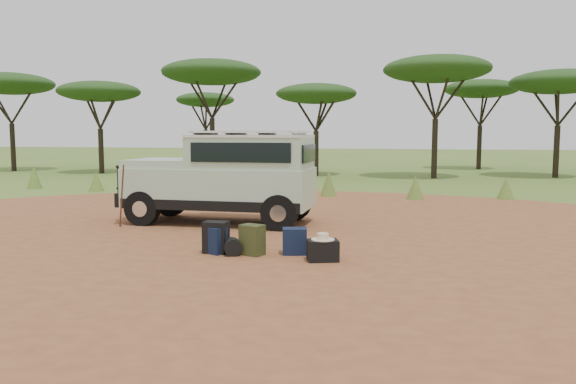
% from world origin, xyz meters
% --- Properties ---
extents(ground, '(140.00, 140.00, 0.00)m').
position_xyz_m(ground, '(0.00, 0.00, 0.00)').
color(ground, '#4D7027').
rests_on(ground, ground).
extents(dirt_clearing, '(23.00, 23.00, 0.01)m').
position_xyz_m(dirt_clearing, '(0.00, 0.00, 0.00)').
color(dirt_clearing, '#9B5932').
rests_on(dirt_clearing, ground).
extents(grass_fringe, '(36.60, 1.60, 0.90)m').
position_xyz_m(grass_fringe, '(0.12, 8.67, 0.40)').
color(grass_fringe, '#4D7027').
rests_on(grass_fringe, ground).
extents(acacia_treeline, '(46.70, 13.20, 6.26)m').
position_xyz_m(acacia_treeline, '(0.75, 19.81, 4.87)').
color(acacia_treeline, '#2C2318').
rests_on(acacia_treeline, ground).
extents(safari_vehicle, '(4.77, 1.95, 2.28)m').
position_xyz_m(safari_vehicle, '(-1.64, 2.30, 1.10)').
color(safari_vehicle, '#A6C2A5').
rests_on(safari_vehicle, ground).
extents(walking_staff, '(0.32, 0.27, 1.50)m').
position_xyz_m(walking_staff, '(-3.81, 1.09, 0.75)').
color(walking_staff, brown).
rests_on(walking_staff, ground).
extents(backpack_black, '(0.45, 0.34, 0.60)m').
position_xyz_m(backpack_black, '(-0.71, -1.10, 0.30)').
color(backpack_black, black).
rests_on(backpack_black, ground).
extents(backpack_navy, '(0.47, 0.42, 0.50)m').
position_xyz_m(backpack_navy, '(-0.71, -1.16, 0.25)').
color(backpack_navy, '#111E35').
rests_on(backpack_navy, ground).
extents(backpack_olive, '(0.49, 0.42, 0.57)m').
position_xyz_m(backpack_olive, '(-0.00, -1.14, 0.28)').
color(backpack_olive, '#373E1D').
rests_on(backpack_olive, ground).
extents(duffel_navy, '(0.50, 0.42, 0.49)m').
position_xyz_m(duffel_navy, '(0.74, -0.91, 0.25)').
color(duffel_navy, '#111E35').
rests_on(duffel_navy, ground).
extents(hard_case, '(0.62, 0.52, 0.38)m').
position_xyz_m(hard_case, '(1.33, -1.34, 0.19)').
color(hard_case, black).
rests_on(hard_case, ground).
extents(stuff_sack, '(0.41, 0.41, 0.32)m').
position_xyz_m(stuff_sack, '(-0.35, -1.23, 0.16)').
color(stuff_sack, black).
rests_on(stuff_sack, ground).
extents(safari_hat, '(0.41, 0.41, 0.12)m').
position_xyz_m(safari_hat, '(1.33, -1.34, 0.42)').
color(safari_hat, beige).
rests_on(safari_hat, hard_case).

